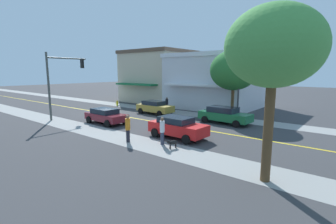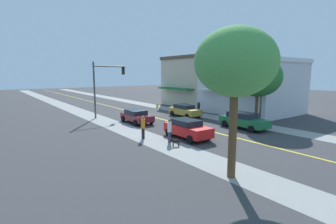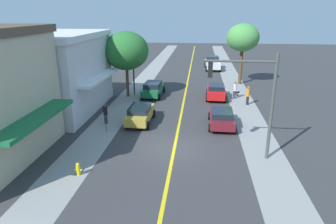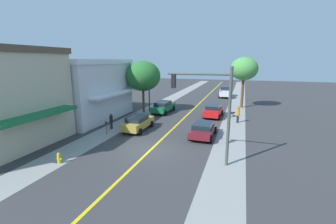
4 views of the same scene
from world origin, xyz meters
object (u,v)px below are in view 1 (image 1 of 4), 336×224
at_px(traffic_light_mast, 60,76).
at_px(pedestrian_black_shirt, 167,104).
at_px(street_tree_left_near, 274,48).
at_px(pedestrian_white_shirt, 162,130).
at_px(red_sedan_right_curb, 177,127).
at_px(fire_hydrant, 117,103).
at_px(street_lamp, 239,79).
at_px(maroon_sedan_right_curb, 106,116).
at_px(parking_meter, 153,103).
at_px(small_dog, 172,143).
at_px(green_sedan_left_curb, 224,115).
at_px(street_tree_right_corner, 234,70).
at_px(gold_sedan_left_curb, 155,107).
at_px(pedestrian_orange_shirt, 128,128).

relative_size(traffic_light_mast, pedestrian_black_shirt, 4.01).
distance_m(street_tree_left_near, pedestrian_white_shirt, 8.44).
relative_size(red_sedan_right_curb, pedestrian_white_shirt, 2.39).
xyz_separation_m(fire_hydrant, traffic_light_mast, (9.64, 3.20, 3.89)).
distance_m(street_lamp, maroon_sedan_right_curb, 12.90).
bearing_deg(traffic_light_mast, street_tree_left_near, -95.33).
xyz_separation_m(parking_meter, pedestrian_black_shirt, (-0.58, 1.79, 0.01)).
distance_m(pedestrian_white_shirt, small_dog, 1.21).
bearing_deg(fire_hydrant, street_tree_left_near, 64.03).
bearing_deg(maroon_sedan_right_curb, street_tree_left_near, -10.95).
relative_size(green_sedan_left_curb, pedestrian_black_shirt, 2.95).
relative_size(parking_meter, small_dog, 1.71).
xyz_separation_m(fire_hydrant, green_sedan_left_curb, (1.63, 16.97, 0.43)).
bearing_deg(pedestrian_black_shirt, fire_hydrant, -90.67).
xyz_separation_m(street_tree_right_corner, gold_sedan_left_curb, (2.86, -7.86, -4.03)).
bearing_deg(parking_meter, traffic_light_mast, -17.58).
bearing_deg(pedestrian_black_shirt, pedestrian_orange_shirt, 21.06).
height_order(green_sedan_left_curb, pedestrian_black_shirt, pedestrian_black_shirt).
bearing_deg(parking_meter, red_sedan_right_curb, 49.85).
relative_size(green_sedan_left_curb, pedestrian_white_shirt, 2.66).
height_order(fire_hydrant, pedestrian_orange_shirt, pedestrian_orange_shirt).
bearing_deg(green_sedan_left_curb, red_sedan_right_curb, -90.85).
xyz_separation_m(gold_sedan_left_curb, pedestrian_black_shirt, (-2.75, -0.49, 0.07)).
height_order(green_sedan_left_curb, small_dog, green_sedan_left_curb).
xyz_separation_m(street_tree_right_corner, red_sedan_right_curb, (9.32, 0.08, -4.01)).
xyz_separation_m(street_tree_left_near, pedestrian_black_shirt, (-12.47, -15.57, -4.76)).
relative_size(street_tree_right_corner, small_dog, 9.08).
bearing_deg(pedestrian_black_shirt, street_lamp, 80.39).
distance_m(street_tree_right_corner, gold_sedan_left_curb, 9.29).
xyz_separation_m(fire_hydrant, pedestrian_black_shirt, (-0.91, 8.16, 0.49)).
bearing_deg(gold_sedan_left_curb, traffic_light_mast, -124.03).
bearing_deg(pedestrian_orange_shirt, pedestrian_white_shirt, 75.26).
bearing_deg(traffic_light_mast, red_sedan_right_curb, -84.22).
xyz_separation_m(fire_hydrant, pedestrian_orange_shirt, (11.25, 14.65, 0.63)).
bearing_deg(small_dog, street_lamp, -160.29).
bearing_deg(small_dog, parking_meter, -116.38).
xyz_separation_m(maroon_sedan_right_curb, pedestrian_orange_shirt, (2.87, 6.12, 0.27)).
bearing_deg(green_sedan_left_curb, pedestrian_white_shirt, -88.64).
height_order(traffic_light_mast, street_lamp, traffic_light_mast).
relative_size(parking_meter, pedestrian_orange_shirt, 0.69).
xyz_separation_m(pedestrian_white_shirt, small_dog, (0.26, 1.02, -0.60)).
distance_m(fire_hydrant, pedestrian_white_shirt, 19.68).
bearing_deg(fire_hydrant, red_sedan_right_curb, 63.45).
xyz_separation_m(street_tree_right_corner, street_lamp, (0.53, 0.79, -0.83)).
height_order(fire_hydrant, traffic_light_mast, traffic_light_mast).
bearing_deg(street_tree_left_near, pedestrian_orange_shirt, -91.93).
relative_size(street_tree_right_corner, fire_hydrant, 9.09).
bearing_deg(pedestrian_white_shirt, parking_meter, 37.80).
bearing_deg(gold_sedan_left_curb, maroon_sedan_right_curb, -90.14).
xyz_separation_m(street_tree_left_near, fire_hydrant, (-11.55, -23.72, -5.25)).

